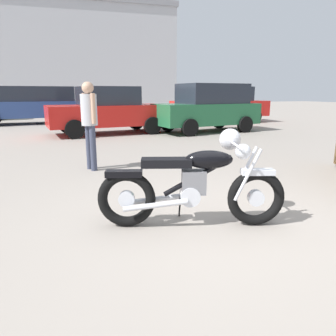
# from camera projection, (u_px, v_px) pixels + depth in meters

# --- Properties ---
(ground_plane) EXTENTS (80.00, 80.00, 0.00)m
(ground_plane) POSITION_uv_depth(u_px,v_px,m) (223.00, 226.00, 3.58)
(ground_plane) COLOR gray
(vintage_motorcycle) EXTENTS (1.99, 0.86, 1.07)m
(vintage_motorcycle) POSITION_uv_depth(u_px,v_px,m) (196.00, 183.00, 3.52)
(vintage_motorcycle) COLOR black
(vintage_motorcycle) RESTS_ON ground_plane
(bystander) EXTENTS (0.30, 0.44, 1.66)m
(bystander) POSITION_uv_depth(u_px,v_px,m) (89.00, 117.00, 5.97)
(bystander) COLOR #383D51
(bystander) RESTS_ON ground_plane
(pale_sedan_back) EXTENTS (4.75, 2.07, 1.74)m
(pale_sedan_back) POSITION_uv_depth(u_px,v_px,m) (218.00, 103.00, 15.73)
(pale_sedan_back) COLOR black
(pale_sedan_back) RESTS_ON ground_plane
(blue_hatchback_right) EXTENTS (4.04, 2.11, 1.78)m
(blue_hatchback_right) POSITION_uv_depth(u_px,v_px,m) (208.00, 107.00, 11.95)
(blue_hatchback_right) COLOR black
(blue_hatchback_right) RESTS_ON ground_plane
(white_estate_far) EXTENTS (4.31, 2.14, 1.67)m
(white_estate_far) POSITION_uv_depth(u_px,v_px,m) (108.00, 110.00, 11.40)
(white_estate_far) COLOR black
(white_estate_far) RESTS_ON ground_plane
(silver_sedan_mid) EXTENTS (4.77, 2.13, 1.74)m
(silver_sedan_mid) POSITION_uv_depth(u_px,v_px,m) (31.00, 104.00, 15.04)
(silver_sedan_mid) COLOR black
(silver_sedan_mid) RESTS_ON ground_plane
(industrial_building) EXTENTS (25.10, 14.68, 21.19)m
(industrial_building) POSITION_uv_depth(u_px,v_px,m) (56.00, 58.00, 34.57)
(industrial_building) COLOR #B2B2B7
(industrial_building) RESTS_ON ground_plane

